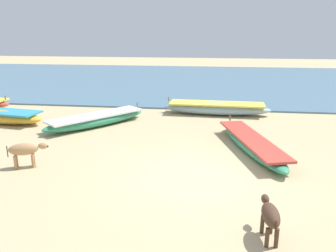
# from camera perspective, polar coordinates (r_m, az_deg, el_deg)

# --- Properties ---
(ground) EXTENTS (80.00, 80.00, 0.00)m
(ground) POSITION_cam_1_polar(r_m,az_deg,el_deg) (9.19, 4.57, -8.35)
(ground) COLOR tan
(sea_water) EXTENTS (60.00, 20.00, 0.08)m
(sea_water) POSITION_cam_1_polar(r_m,az_deg,el_deg) (26.43, 6.78, 7.54)
(sea_water) COLOR slate
(sea_water) RESTS_ON ground
(fishing_boat_0) EXTENTS (3.79, 1.62, 0.73)m
(fishing_boat_0) POSITION_cam_1_polar(r_m,az_deg,el_deg) (15.78, -25.81, 1.47)
(fishing_boat_0) COLOR gold
(fishing_boat_0) RESTS_ON ground
(fishing_boat_2) EXTENTS (3.63, 4.14, 0.67)m
(fishing_boat_2) POSITION_cam_1_polar(r_m,az_deg,el_deg) (14.08, -11.81, 1.05)
(fishing_boat_2) COLOR #338C66
(fishing_boat_2) RESTS_ON ground
(fishing_boat_3) EXTENTS (2.14, 4.86, 0.61)m
(fishing_boat_3) POSITION_cam_1_polar(r_m,az_deg,el_deg) (11.32, 13.73, -2.83)
(fishing_boat_3) COLOR #338C66
(fishing_boat_3) RESTS_ON ground
(fishing_boat_4) EXTENTS (4.88, 1.28, 0.75)m
(fishing_boat_4) POSITION_cam_1_polar(r_m,az_deg,el_deg) (15.81, 8.08, 2.97)
(fishing_boat_4) COLOR #8CA5B7
(fishing_boat_4) RESTS_ON ground
(calf_near_dark) EXTENTS (0.35, 1.05, 0.68)m
(calf_near_dark) POSITION_cam_1_polar(r_m,az_deg,el_deg) (6.70, 16.61, -14.03)
(calf_near_dark) COLOR #4C3323
(calf_near_dark) RESTS_ON ground
(calf_far_tan) EXTENTS (1.07, 0.60, 0.71)m
(calf_far_tan) POSITION_cam_1_polar(r_m,az_deg,el_deg) (10.36, -22.71, -3.71)
(calf_far_tan) COLOR tan
(calf_far_tan) RESTS_ON ground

